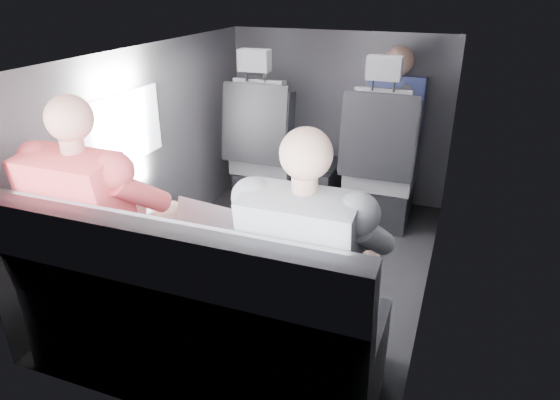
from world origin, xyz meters
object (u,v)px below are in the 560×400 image
at_px(laptop_white, 127,214).
at_px(passenger_rear_right, 311,271).
at_px(front_seat_right, 379,174).
at_px(soda_cup, 311,163).
at_px(laptop_black, 339,252).
at_px(water_bottle, 322,160).
at_px(laptop_silver, 216,234).
at_px(passenger_front_right, 394,119).
at_px(front_seat_left, 266,160).
at_px(rear_bench, 197,325).
at_px(passenger_rear_left, 105,228).
at_px(center_console, 321,189).

relative_size(laptop_white, passenger_rear_right, 0.32).
height_order(front_seat_right, soda_cup, front_seat_right).
relative_size(soda_cup, laptop_black, 0.76).
relative_size(water_bottle, passenger_rear_right, 0.11).
distance_m(soda_cup, water_bottle, 0.12).
bearing_deg(laptop_silver, passenger_front_right, 75.10).
bearing_deg(front_seat_left, laptop_white, -93.12).
relative_size(laptop_white, laptop_black, 1.22).
height_order(rear_bench, passenger_rear_right, passenger_rear_right).
relative_size(water_bottle, passenger_rear_left, 0.11).
relative_size(center_console, laptop_silver, 1.35).
distance_m(laptop_silver, passenger_front_right, 1.96).
bearing_deg(water_bottle, passenger_front_right, 30.91).
xyz_separation_m(laptop_silver, passenger_rear_left, (-0.49, -0.17, 0.02)).
xyz_separation_m(soda_cup, passenger_front_right, (0.51, 0.38, 0.29)).
height_order(soda_cup, laptop_white, laptop_white).
relative_size(passenger_rear_left, passenger_front_right, 1.52).
bearing_deg(water_bottle, rear_bench, -90.61).
bearing_deg(front_seat_right, laptop_silver, -106.10).
bearing_deg(laptop_silver, soda_cup, 90.41).
distance_m(front_seat_left, laptop_white, 1.63).
bearing_deg(front_seat_right, laptop_white, -121.47).
height_order(front_seat_left, center_console, front_seat_left).
distance_m(rear_bench, passenger_rear_left, 0.62).
bearing_deg(passenger_front_right, front_seat_right, -96.97).
distance_m(soda_cup, laptop_white, 1.58).
bearing_deg(laptop_white, passenger_rear_left, -81.82).
bearing_deg(front_seat_right, passenger_rear_right, -88.66).
height_order(front_seat_left, laptop_white, front_seat_left).
bearing_deg(water_bottle, laptop_white, -109.27).
height_order(laptop_silver, passenger_front_right, passenger_front_right).
xyz_separation_m(center_console, soda_cup, (-0.03, -0.16, 0.26)).
distance_m(rear_bench, passenger_rear_right, 0.60).
xyz_separation_m(front_seat_right, laptop_black, (0.10, -1.60, 0.23)).
relative_size(water_bottle, laptop_white, 0.36).
distance_m(front_seat_right, laptop_black, 1.62).
xyz_separation_m(front_seat_left, passenger_rear_right, (0.94, -1.81, 0.24)).
bearing_deg(soda_cup, laptop_silver, -89.59).
distance_m(laptop_white, laptop_silver, 0.52).
distance_m(laptop_silver, passenger_rear_left, 0.52).
relative_size(laptop_black, passenger_front_right, 0.39).
bearing_deg(laptop_silver, water_bottle, 88.50).
xyz_separation_m(laptop_white, passenger_rear_right, (1.03, -0.19, 0.01)).
height_order(front_seat_right, passenger_front_right, passenger_front_right).
height_order(rear_bench, water_bottle, rear_bench).
distance_m(rear_bench, water_bottle, 1.89).
height_order(laptop_white, laptop_black, laptop_white).
xyz_separation_m(rear_bench, laptop_black, (0.55, 0.30, 0.32)).
xyz_separation_m(soda_cup, laptop_white, (-0.50, -1.49, 0.17)).
height_order(front_seat_left, rear_bench, front_seat_left).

